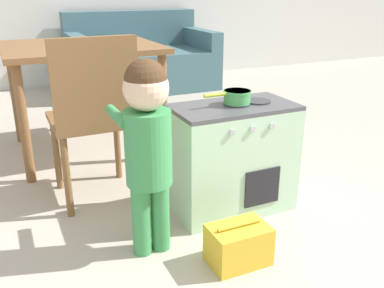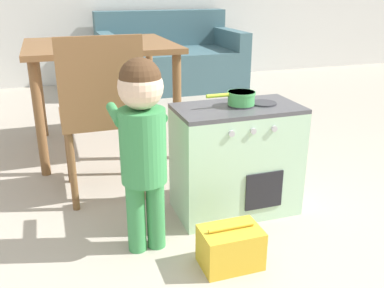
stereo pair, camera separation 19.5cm
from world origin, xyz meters
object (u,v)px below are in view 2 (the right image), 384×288
dining_chair_near (101,113)px  couch (169,60)px  toy_pot (241,97)px  toy_basket (230,247)px  child_figure (142,133)px  dining_table (100,58)px  play_kitchen (236,160)px

dining_chair_near → couch: 2.74m
toy_pot → toy_basket: bearing=-117.2°
toy_pot → couch: couch is taller
child_figure → dining_table: child_figure is taller
play_kitchen → child_figure: bearing=-159.4°
play_kitchen → child_figure: (-0.51, -0.19, 0.26)m
child_figure → toy_basket: child_figure is taller
toy_pot → couch: 2.92m
dining_table → couch: (0.96, 1.73, -0.34)m
dining_table → dining_chair_near: size_ratio=1.10×
dining_table → child_figure: bearing=-90.4°
play_kitchen → couch: couch is taller
play_kitchen → couch: bearing=80.9°
play_kitchen → toy_basket: 0.52m
couch → dining_table: bearing=-119.1°
dining_table → dining_chair_near: (-0.11, -0.79, -0.15)m
toy_pot → toy_basket: size_ratio=0.99×
dining_chair_near → couch: (1.07, 2.51, -0.18)m
toy_basket → dining_table: size_ratio=0.26×
toy_pot → child_figure: size_ratio=0.29×
toy_pot → dining_table: (-0.51, 1.15, 0.04)m
child_figure → couch: 3.22m
toy_pot → dining_table: dining_table is taller
dining_table → toy_pot: bearing=-66.0°
couch → play_kitchen: bearing=-99.1°
dining_chair_near → couch: size_ratio=0.57×
play_kitchen → dining_chair_near: 0.73m
play_kitchen → toy_basket: play_kitchen is taller
toy_pot → toy_basket: toy_pot is taller
toy_basket → play_kitchen: bearing=63.9°
toy_basket → dining_chair_near: dining_chair_near is taller
toy_pot → toy_basket: 0.70m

